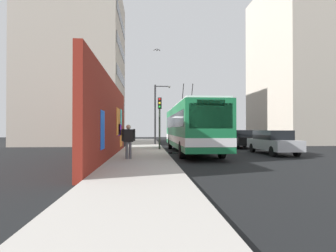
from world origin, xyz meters
The scene contains 14 objects.
ground_plane centered at (0.00, 0.00, 0.00)m, with size 80.00×80.00×0.00m, color black.
sidewalk_slab centered at (0.00, 1.60, 0.07)m, with size 48.00×3.20×0.15m, color #ADA8A0.
graffiti_wall centered at (-3.54, 3.35, 2.17)m, with size 14.87×0.32×4.36m.
building_far_left centered at (12.75, 9.20, 8.66)m, with size 11.24×9.91×17.32m.
building_far_right centered at (13.53, -17.00, 9.59)m, with size 13.09×8.04×19.19m.
city_bus centered at (0.19, -1.80, 1.84)m, with size 12.57×2.56×5.10m.
parked_car_silver centered at (-1.50, -7.00, 0.83)m, with size 4.90×1.73×1.58m.
parked_car_black centered at (4.80, -7.00, 0.83)m, with size 4.15×1.86×1.58m.
parked_car_red centered at (10.47, -7.00, 0.83)m, with size 4.37×1.87×1.58m.
pedestrian_near_wall centered at (-5.07, 2.24, 1.18)m, with size 0.23×0.69×1.74m.
traffic_light centered at (1.53, 0.35, 2.79)m, with size 0.49×0.28×3.90m.
street_lamp centered at (9.45, 0.25, 3.68)m, with size 0.44×1.69×6.10m.
flying_pigeons centered at (-0.25, -0.14, 8.85)m, with size 5.67×1.85×2.13m.
curbside_puddle centered at (-0.04, -0.60, 0.00)m, with size 1.26×1.26×0.00m, color black.
Camera 1 is at (-19.45, 1.30, 1.65)m, focal length 29.96 mm.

